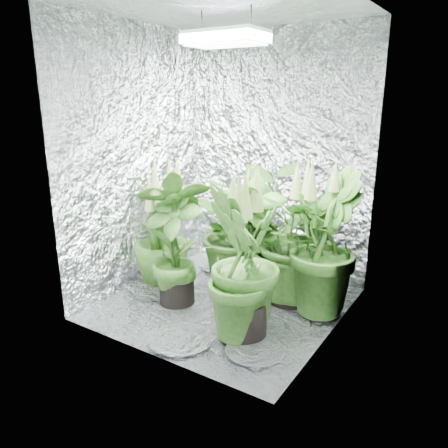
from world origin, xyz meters
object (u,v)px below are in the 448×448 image
at_px(grow_lamp, 225,38).
at_px(plant_e, 292,238).
at_px(plant_c, 324,245).
at_px(circulation_fan, 337,276).
at_px(plant_a, 241,232).
at_px(plant_b, 253,243).
at_px(plant_g, 244,266).
at_px(plant_f, 175,238).
at_px(plant_d, 161,237).

distance_m(grow_lamp, plant_e, 1.41).
bearing_deg(plant_c, circulation_fan, 92.16).
bearing_deg(plant_a, plant_b, -37.48).
xyz_separation_m(plant_g, circulation_fan, (0.27, 0.98, -0.36)).
bearing_deg(plant_f, plant_e, 34.17).
bearing_deg(plant_d, circulation_fan, 26.76).
bearing_deg(plant_b, grow_lamp, -128.29).
relative_size(plant_b, plant_e, 0.86).
bearing_deg(plant_c, plant_g, -115.56).
xyz_separation_m(plant_c, plant_e, (-0.26, 0.05, -0.01)).
distance_m(plant_a, circulation_fan, 0.82).
relative_size(plant_b, plant_g, 0.94).
distance_m(plant_b, plant_e, 0.28).
height_order(plant_c, plant_g, plant_c).
bearing_deg(grow_lamp, plant_g, -44.50).
xyz_separation_m(grow_lamp, plant_g, (0.36, -0.35, -1.34)).
bearing_deg(circulation_fan, plant_f, -119.16).
relative_size(plant_c, circulation_fan, 3.48).
xyz_separation_m(plant_b, plant_d, (-0.74, -0.16, -0.04)).
xyz_separation_m(grow_lamp, plant_b, (0.13, 0.17, -1.38)).
height_order(grow_lamp, plant_b, grow_lamp).
distance_m(plant_c, plant_d, 1.27).
bearing_deg(plant_g, plant_a, 121.92).
relative_size(grow_lamp, plant_e, 0.43).
height_order(plant_c, plant_d, plant_c).
height_order(plant_c, plant_f, plant_c).
relative_size(plant_c, plant_d, 1.19).
relative_size(plant_a, plant_c, 0.90).
distance_m(plant_b, circulation_fan, 0.74).
height_order(plant_a, plant_c, plant_c).
xyz_separation_m(plant_d, circulation_fan, (1.23, 0.62, -0.28)).
height_order(plant_e, plant_f, plant_f).
bearing_deg(plant_e, plant_c, -11.09).
relative_size(plant_c, plant_g, 1.01).
xyz_separation_m(plant_e, circulation_fan, (0.24, 0.33, -0.36)).
bearing_deg(plant_a, plant_g, -58.08).
xyz_separation_m(plant_e, plant_g, (-0.03, -0.64, -0.01)).
relative_size(grow_lamp, plant_g, 0.47).
distance_m(plant_f, circulation_fan, 1.29).
height_order(plant_d, plant_f, plant_f).
xyz_separation_m(grow_lamp, plant_e, (0.38, 0.29, -1.33)).
relative_size(plant_e, circulation_fan, 3.75).
bearing_deg(plant_g, plant_c, 64.44).
bearing_deg(plant_f, grow_lamp, 29.53).
xyz_separation_m(plant_d, plant_g, (0.96, -0.36, 0.08)).
bearing_deg(plant_a, plant_e, -3.44).
bearing_deg(plant_f, plant_a, 63.33).
bearing_deg(grow_lamp, plant_a, 100.92).
distance_m(grow_lamp, plant_d, 1.54).
bearing_deg(plant_e, plant_b, -153.39).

